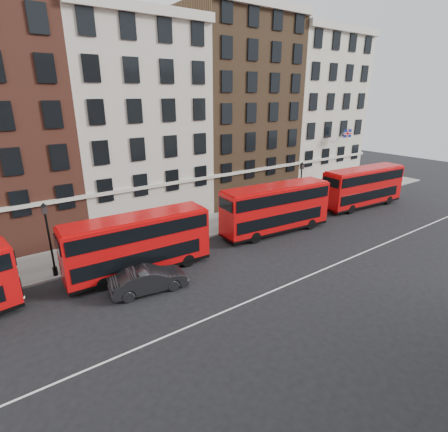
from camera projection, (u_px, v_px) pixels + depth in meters
ground at (243, 282)px, 23.91m from camera, size 120.00×120.00×0.00m
pavement at (172, 234)px, 31.93m from camera, size 80.00×5.00×0.15m
kerb at (185, 243)px, 30.01m from camera, size 80.00×0.30×0.16m
road_centre_line at (263, 295)px, 22.37m from camera, size 70.00×0.12×0.01m
building_terrace at (128, 115)px, 34.06m from camera, size 64.00×11.95×22.00m
bus_b at (138, 243)px, 24.52m from camera, size 10.33×2.91×4.30m
bus_c at (276, 208)px, 31.81m from camera, size 10.88×3.53×4.49m
bus_d at (363, 186)px, 39.25m from camera, size 10.82×3.38×4.48m
car_front at (149, 280)px, 22.62m from camera, size 5.19×2.44×1.64m
lamp_post_left at (49, 237)px, 23.61m from camera, size 0.44×0.44×5.33m
lamp_post_right at (301, 184)px, 37.29m from camera, size 0.44×0.44×5.33m
traffic_light at (358, 178)px, 42.82m from camera, size 0.25×0.45×3.27m
iron_railings at (161, 222)px, 33.42m from camera, size 6.60×0.06×1.00m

